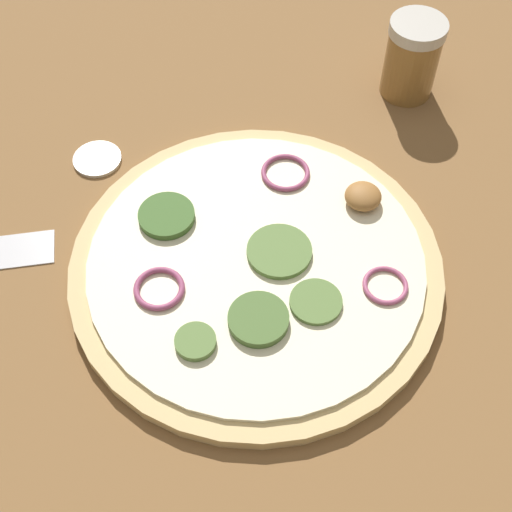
{
  "coord_description": "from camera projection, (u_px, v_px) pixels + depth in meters",
  "views": [
    {
      "loc": [
        -0.34,
        0.01,
        0.5
      ],
      "look_at": [
        0.0,
        0.0,
        0.02
      ],
      "focal_mm": 50.0,
      "sensor_mm": 36.0,
      "label": 1
    }
  ],
  "objects": [
    {
      "name": "pizza",
      "position": [
        257.0,
        265.0,
        0.6
      ],
      "size": [
        0.31,
        0.31,
        0.03
      ],
      "color": "#D6B77A",
      "rests_on": "ground_plane"
    },
    {
      "name": "spice_jar",
      "position": [
        412.0,
        58.0,
        0.7
      ],
      "size": [
        0.06,
        0.06,
        0.08
      ],
      "color": "olive",
      "rests_on": "ground_plane"
    },
    {
      "name": "ground_plane",
      "position": [
        256.0,
        271.0,
        0.6
      ],
      "size": [
        3.0,
        3.0,
        0.0
      ],
      "primitive_type": "plane",
      "color": "brown"
    },
    {
      "name": "loose_cap",
      "position": [
        97.0,
        158.0,
        0.67
      ],
      "size": [
        0.05,
        0.05,
        0.01
      ],
      "color": "beige",
      "rests_on": "ground_plane"
    }
  ]
}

